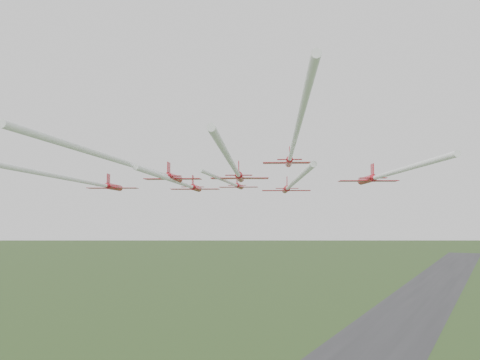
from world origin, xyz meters
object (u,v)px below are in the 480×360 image
at_px(jet_row2_right, 290,186).
at_px(jet_row4_right, 292,149).
at_px(jet_row3_right, 380,176).
at_px(jet_row3_left, 82,181).
at_px(jet_row4_left, 151,171).
at_px(jet_lead, 232,183).
at_px(jet_row3_mid, 236,171).
at_px(jet_row2_left, 186,185).

distance_m(jet_row2_right, jet_row4_right, 26.62).
xyz_separation_m(jet_row3_right, jet_row4_right, (-5.82, -22.11, 2.03)).
relative_size(jet_row3_left, jet_row4_right, 1.06).
xyz_separation_m(jet_row4_left, jet_row4_right, (17.61, 3.93, 2.29)).
distance_m(jet_row3_left, jet_row4_right, 30.96).
relative_size(jet_lead, jet_row3_left, 0.80).
xyz_separation_m(jet_row3_mid, jet_row4_left, (-5.24, -13.62, -0.84)).
height_order(jet_lead, jet_row3_right, jet_lead).
xyz_separation_m(jet_row3_mid, jet_row3_right, (18.19, 12.42, -0.58)).
bearing_deg(jet_row4_left, jet_row3_mid, 48.08).
height_order(jet_row3_left, jet_row3_mid, jet_row3_mid).
height_order(jet_row2_right, jet_row3_left, jet_row2_right).
xyz_separation_m(jet_row2_right, jet_row3_mid, (-2.76, -14.95, 1.53)).
height_order(jet_lead, jet_row3_left, jet_lead).
height_order(jet_row3_left, jet_row3_right, jet_row3_right).
bearing_deg(jet_lead, jet_row4_left, -97.29).
bearing_deg(jet_row3_left, jet_row4_left, -32.49).
bearing_deg(jet_lead, jet_row3_left, -116.96).
relative_size(jet_lead, jet_row3_right, 1.12).
relative_size(jet_row2_right, jet_row3_mid, 1.00).
height_order(jet_row2_right, jet_row3_mid, jet_row3_mid).
relative_size(jet_row2_left, jet_row3_mid, 0.91).
distance_m(jet_row2_left, jet_row3_mid, 17.98).
bearing_deg(jet_row4_right, jet_row2_left, 121.63).
relative_size(jet_row3_left, jet_row4_left, 1.13).
bearing_deg(jet_row4_left, jet_row2_right, 53.49).
bearing_deg(jet_lead, jet_row3_mid, -81.01).
xyz_separation_m(jet_lead, jet_row2_left, (-1.53, -14.75, -0.97)).
distance_m(jet_row3_left, jet_row3_mid, 21.89).
bearing_deg(jet_row2_right, jet_row2_left, 171.28).
bearing_deg(jet_row3_right, jet_row4_left, -157.14).
distance_m(jet_lead, jet_row3_left, 37.08).
bearing_deg(jet_row4_right, jet_lead, 104.31).
bearing_deg(jet_row3_right, jet_row3_mid, -170.83).
height_order(jet_row2_left, jet_row4_right, jet_row4_right).
relative_size(jet_row2_left, jet_row3_left, 0.85).
distance_m(jet_row2_right, jet_row3_left, 34.09).
bearing_deg(jet_row3_right, jet_row2_left, 158.78).
bearing_deg(jet_row4_right, jet_row4_left, 170.35).
xyz_separation_m(jet_row2_right, jet_row4_right, (9.61, -24.64, 2.98)).
distance_m(jet_row3_left, jet_row3_right, 43.86).
bearing_deg(jet_row3_mid, jet_row3_right, 10.53).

